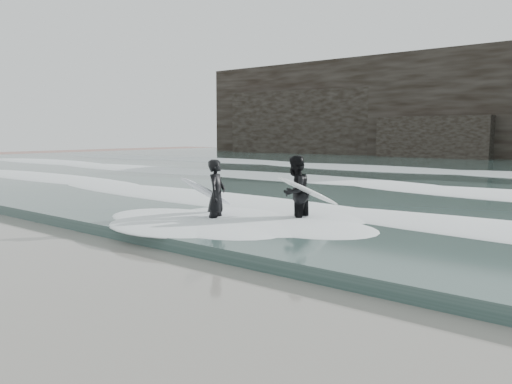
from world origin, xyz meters
The scene contains 7 objects.
ground centered at (0.00, 0.00, 0.00)m, with size 120.00×120.00×0.00m, color #8D5C51.
sea centered at (0.00, 29.00, 0.15)m, with size 90.00×52.00×0.30m, color #354B47.
foam_near centered at (0.00, 9.00, 0.40)m, with size 60.00×3.20×0.20m, color white.
foam_mid centered at (0.00, 16.00, 0.42)m, with size 60.00×4.00×0.24m, color white.
foam_far centered at (0.00, 25.00, 0.45)m, with size 60.00×4.80×0.30m, color white.
surfer_left centered at (-1.21, 5.45, 0.93)m, with size 1.04×1.93×1.85m.
surfer_right centered at (0.46, 6.76, 0.98)m, with size 1.42×1.98×1.95m.
Camera 1 is at (7.71, -3.96, 2.54)m, focal length 35.00 mm.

